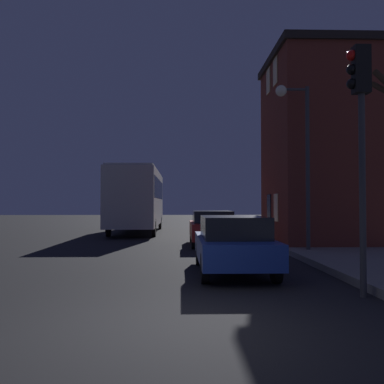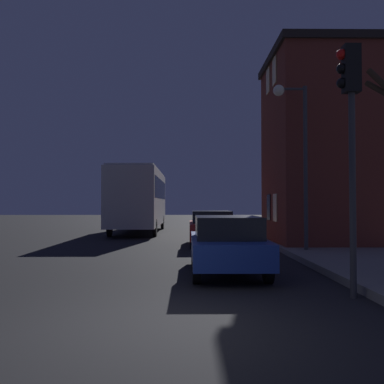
{
  "view_description": "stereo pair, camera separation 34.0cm",
  "coord_description": "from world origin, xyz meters",
  "px_view_note": "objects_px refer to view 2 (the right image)",
  "views": [
    {
      "loc": [
        0.35,
        -6.03,
        1.74
      ],
      "look_at": [
        0.89,
        13.86,
        2.28
      ],
      "focal_mm": 40.0,
      "sensor_mm": 36.0,
      "label": 1
    },
    {
      "loc": [
        0.69,
        -6.03,
        1.74
      ],
      "look_at": [
        0.89,
        13.86,
        2.28
      ],
      "focal_mm": 40.0,
      "sensor_mm": 36.0,
      "label": 2
    }
  ],
  "objects_px": {
    "car_near_lane": "(227,243)",
    "car_mid_lane": "(211,227)",
    "streetlamp": "(296,139)",
    "traffic_light": "(350,117)",
    "bus": "(140,196)"
  },
  "relations": [
    {
      "from": "car_near_lane",
      "to": "car_mid_lane",
      "type": "distance_m",
      "value": 7.09
    },
    {
      "from": "streetlamp",
      "to": "car_near_lane",
      "type": "bearing_deg",
      "value": -125.79
    },
    {
      "from": "streetlamp",
      "to": "car_near_lane",
      "type": "distance_m",
      "value": 5.63
    },
    {
      "from": "traffic_light",
      "to": "car_near_lane",
      "type": "xyz_separation_m",
      "value": [
        -2.05,
        2.78,
        -2.6
      ]
    },
    {
      "from": "streetlamp",
      "to": "car_mid_lane",
      "type": "height_order",
      "value": "streetlamp"
    },
    {
      "from": "streetlamp",
      "to": "bus",
      "type": "bearing_deg",
      "value": 120.04
    },
    {
      "from": "bus",
      "to": "car_mid_lane",
      "type": "bearing_deg",
      "value": -64.35
    },
    {
      "from": "traffic_light",
      "to": "car_near_lane",
      "type": "distance_m",
      "value": 4.33
    },
    {
      "from": "bus",
      "to": "streetlamp",
      "type": "bearing_deg",
      "value": -59.96
    },
    {
      "from": "bus",
      "to": "car_mid_lane",
      "type": "distance_m",
      "value": 9.09
    },
    {
      "from": "traffic_light",
      "to": "car_near_lane",
      "type": "relative_size",
      "value": 1.09
    },
    {
      "from": "bus",
      "to": "traffic_light",
      "type": "bearing_deg",
      "value": -71.7
    },
    {
      "from": "bus",
      "to": "car_mid_lane",
      "type": "height_order",
      "value": "bus"
    },
    {
      "from": "traffic_light",
      "to": "bus",
      "type": "relative_size",
      "value": 0.46
    },
    {
      "from": "streetlamp",
      "to": "bus",
      "type": "relative_size",
      "value": 0.55
    }
  ]
}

